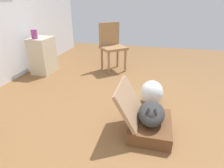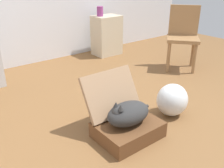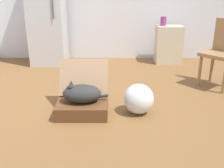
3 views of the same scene
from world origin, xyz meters
TOP-DOWN VIEW (x-y plane):
  - ground_plane at (0.00, 0.00)m, footprint 7.68×7.68m
  - suitcase_base at (-0.38, -0.35)m, footprint 0.57×0.45m
  - suitcase_lid at (-0.38, -0.10)m, footprint 0.57×0.25m
  - cat at (-0.39, -0.35)m, footprint 0.51×0.28m
  - plastic_bag_white at (0.25, -0.33)m, footprint 0.34×0.32m
  - side_table at (1.02, 1.85)m, footprint 0.48×0.35m
  - vase_tall at (0.90, 1.88)m, footprint 0.11×0.11m
  - chair at (1.52, 0.56)m, footprint 0.62×0.63m

SIDE VIEW (x-z plane):
  - ground_plane at x=0.00m, z-range 0.00..0.00m
  - suitcase_base at x=-0.38m, z-range 0.00..0.15m
  - plastic_bag_white at x=0.25m, z-range 0.00..0.35m
  - cat at x=-0.39m, z-range 0.13..0.37m
  - side_table at x=1.02m, z-range 0.00..0.70m
  - suitcase_lid at x=-0.38m, z-range 0.15..0.56m
  - chair at x=1.52m, z-range 0.05..1.01m
  - vase_tall at x=0.90m, z-range 0.70..0.87m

